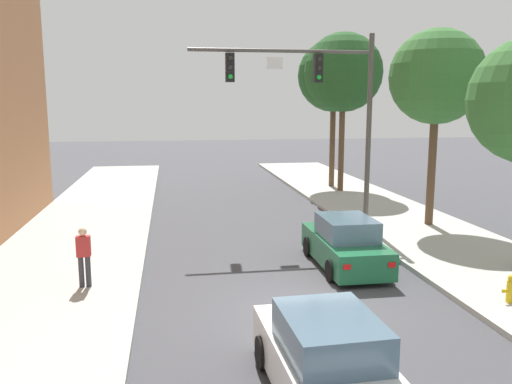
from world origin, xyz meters
TOP-DOWN VIEW (x-y plane):
  - ground_plane at (0.00, 0.00)m, footprint 120.00×120.00m
  - sidewalk_left at (-6.50, 0.00)m, footprint 5.00×60.00m
  - traffic_signal_mast at (2.58, 7.67)m, footprint 7.08×0.38m
  - car_lead_green at (2.17, 3.10)m, footprint 1.85×4.25m
  - car_following_white at (-0.59, -4.04)m, footprint 1.94×4.29m
  - pedestrian_sidewalk_left_walker at (-5.45, 2.11)m, footprint 0.36×0.22m
  - fire_hydrant at (5.17, -0.76)m, footprint 0.48×0.24m
  - street_tree_second at (7.27, 7.56)m, footprint 3.72×3.72m
  - street_tree_third at (6.34, 16.14)m, footprint 4.30×4.30m
  - street_tree_farthest at (6.34, 17.78)m, footprint 4.16×4.16m

SIDE VIEW (x-z plane):
  - ground_plane at x=0.00m, z-range 0.00..0.00m
  - sidewalk_left at x=-6.50m, z-range 0.00..0.15m
  - fire_hydrant at x=5.17m, z-range 0.15..0.87m
  - car_lead_green at x=2.17m, z-range -0.08..1.52m
  - car_following_white at x=-0.59m, z-range -0.08..1.52m
  - pedestrian_sidewalk_left_walker at x=-5.45m, z-range 0.24..1.88m
  - traffic_signal_mast at x=2.58m, z-range 1.62..9.12m
  - street_tree_second at x=7.27m, z-range 2.14..9.90m
  - street_tree_farthest at x=6.34m, z-range 2.31..10.84m
  - street_tree_third at x=6.34m, z-range 2.32..11.00m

